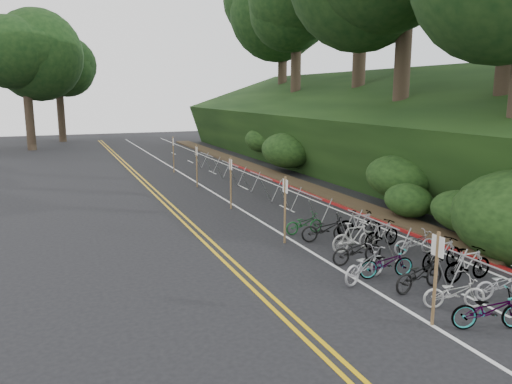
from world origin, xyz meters
TOP-DOWN VIEW (x-y plane):
  - ground at (0.00, 0.00)m, footprint 120.00×120.00m
  - road_markings at (0.63, 10.10)m, footprint 7.47×80.00m
  - red_curb at (5.70, 12.00)m, footprint 0.25×28.00m
  - embankment at (12.96, 19.04)m, footprint 14.30×48.14m
  - bike_rack_front at (2.90, -2.47)m, footprint 1.16×3.33m
  - bike_racks_rest at (3.00, 13.00)m, footprint 1.14×23.00m
  - signpost_near at (1.02, -2.37)m, footprint 0.08×0.40m
  - signposts_rest at (0.60, 14.00)m, footprint 0.08×18.40m
  - bike_front at (1.16, 0.67)m, footprint 1.30×2.02m
  - bike_valet at (2.87, 0.99)m, footprint 3.19×10.73m

SIDE VIEW (x-z plane):
  - ground at x=0.00m, z-range 0.00..0.00m
  - road_markings at x=0.63m, z-range 0.00..0.01m
  - red_curb at x=5.70m, z-range 0.00..0.10m
  - bike_valet at x=2.87m, z-range -0.05..1.02m
  - bike_front at x=1.16m, z-range 0.00..1.00m
  - bike_racks_rest at x=3.00m, z-range 0.27..1.44m
  - bike_rack_front at x=2.90m, z-range 0.29..1.49m
  - signpost_near at x=1.02m, z-range 0.17..2.49m
  - signposts_rest at x=0.60m, z-range 0.18..2.68m
  - embankment at x=12.96m, z-range -1.99..7.12m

